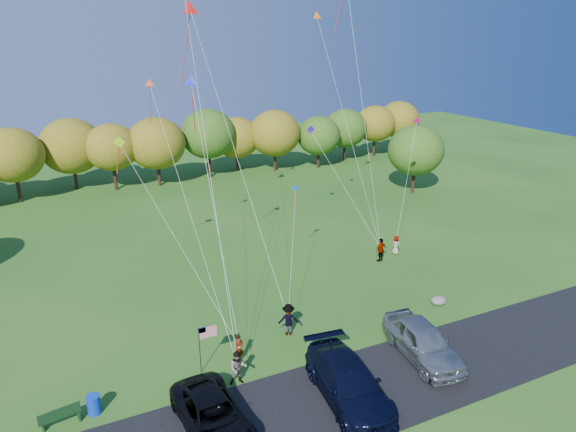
% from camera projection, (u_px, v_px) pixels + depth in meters
% --- Properties ---
extents(ground, '(140.00, 140.00, 0.00)m').
position_uv_depth(ground, '(316.00, 351.00, 28.45)').
color(ground, '#225217').
rests_on(ground, ground).
extents(asphalt_lane, '(44.00, 6.00, 0.06)m').
position_uv_depth(asphalt_lane, '(355.00, 393.00, 25.04)').
color(asphalt_lane, black).
rests_on(asphalt_lane, ground).
extents(treeline, '(77.26, 28.18, 8.53)m').
position_uv_depth(treeline, '(180.00, 145.00, 58.36)').
color(treeline, '#341E13').
rests_on(treeline, ground).
extents(minivan_dark, '(2.83, 5.65, 1.53)m').
position_uv_depth(minivan_dark, '(213.00, 415.00, 22.44)').
color(minivan_dark, black).
rests_on(minivan_dark, asphalt_lane).
extents(minivan_navy, '(3.29, 6.64, 1.85)m').
position_uv_depth(minivan_navy, '(348.00, 382.00, 24.32)').
color(minivan_navy, black).
rests_on(minivan_navy, asphalt_lane).
extents(minivan_silver, '(2.96, 5.94, 1.94)m').
position_uv_depth(minivan_silver, '(423.00, 341.00, 27.49)').
color(minivan_silver, '#8F9498').
rests_on(minivan_silver, asphalt_lane).
extents(flyer_a, '(0.70, 0.60, 1.62)m').
position_uv_depth(flyer_a, '(239.00, 349.00, 27.23)').
color(flyer_a, '#4C4C59').
rests_on(flyer_a, ground).
extents(flyer_b, '(1.02, 0.88, 1.83)m').
position_uv_depth(flyer_b, '(238.00, 368.00, 25.49)').
color(flyer_b, '#4C4C59').
rests_on(flyer_b, ground).
extents(flyer_c, '(1.42, 1.10, 1.94)m').
position_uv_depth(flyer_c, '(288.00, 320.00, 29.70)').
color(flyer_c, '#4C4C59').
rests_on(flyer_c, ground).
extents(flyer_d, '(1.18, 0.72, 1.88)m').
position_uv_depth(flyer_d, '(381.00, 250.00, 39.38)').
color(flyer_d, '#4C4C59').
rests_on(flyer_d, ground).
extents(flyer_e, '(0.83, 0.89, 1.53)m').
position_uv_depth(flyer_e, '(396.00, 245.00, 40.69)').
color(flyer_e, '#4C4C59').
rests_on(flyer_e, ground).
extents(park_bench, '(1.79, 0.59, 0.99)m').
position_uv_depth(park_bench, '(60.00, 416.00, 22.82)').
color(park_bench, black).
rests_on(park_bench, ground).
extents(trash_barrel, '(0.62, 0.62, 0.93)m').
position_uv_depth(trash_barrel, '(94.00, 405.00, 23.63)').
color(trash_barrel, '#0C33B7').
rests_on(trash_barrel, ground).
extents(flag_assembly, '(0.98, 0.64, 2.65)m').
position_uv_depth(flag_assembly, '(205.00, 338.00, 26.08)').
color(flag_assembly, black).
rests_on(flag_assembly, ground).
extents(boulder_near, '(1.14, 0.89, 0.57)m').
position_uv_depth(boulder_near, '(399.00, 316.00, 31.44)').
color(boulder_near, gray).
rests_on(boulder_near, ground).
extents(boulder_far, '(1.04, 0.87, 0.54)m').
position_uv_depth(boulder_far, '(439.00, 300.00, 33.26)').
color(boulder_far, slate).
rests_on(boulder_far, ground).
extents(kites_aloft, '(25.75, 7.66, 17.79)m').
position_uv_depth(kites_aloft, '(238.00, 19.00, 34.74)').
color(kites_aloft, red).
rests_on(kites_aloft, ground).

